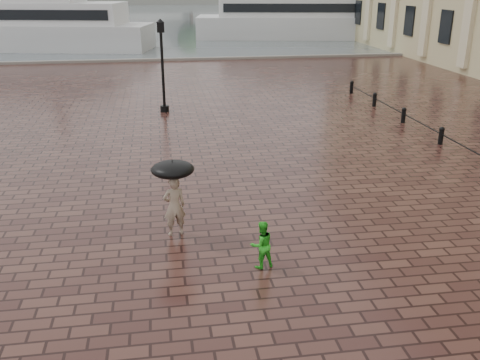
% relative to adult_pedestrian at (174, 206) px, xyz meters
% --- Properties ---
extents(ground, '(300.00, 300.00, 0.00)m').
position_rel_adult_pedestrian_xyz_m(ground, '(-2.95, 0.10, -0.81)').
color(ground, '#341B17').
rests_on(ground, ground).
extents(harbour_water, '(240.00, 240.00, 0.00)m').
position_rel_adult_pedestrian_xyz_m(harbour_water, '(-2.95, 92.10, -0.81)').
color(harbour_water, '#485158').
rests_on(harbour_water, ground).
extents(quay_edge, '(80.00, 0.60, 0.30)m').
position_rel_adult_pedestrian_xyz_m(quay_edge, '(-2.95, 32.10, -0.81)').
color(quay_edge, slate).
rests_on(quay_edge, ground).
extents(bollard_row, '(0.22, 21.22, 0.73)m').
position_rel_adult_pedestrian_xyz_m(bollard_row, '(11.05, 6.60, -0.41)').
color(bollard_row, black).
rests_on(bollard_row, ground).
extents(adult_pedestrian, '(0.65, 0.50, 1.62)m').
position_rel_adult_pedestrian_xyz_m(adult_pedestrian, '(0.00, 0.00, 0.00)').
color(adult_pedestrian, gray).
rests_on(adult_pedestrian, ground).
extents(child_pedestrian, '(0.66, 0.57, 1.16)m').
position_rel_adult_pedestrian_xyz_m(child_pedestrian, '(1.92, -2.01, -0.23)').
color(child_pedestrian, green).
rests_on(child_pedestrian, ground).
extents(ferry_near, '(24.99, 11.12, 7.97)m').
position_rel_adult_pedestrian_xyz_m(ferry_near, '(-12.61, 41.86, 1.59)').
color(ferry_near, silver).
rests_on(ferry_near, ground).
extents(ferry_far, '(25.55, 10.15, 8.17)m').
position_rel_adult_pedestrian_xyz_m(ferry_far, '(16.95, 47.39, 1.65)').
color(ferry_far, silver).
rests_on(ferry_far, ground).
extents(umbrella, '(1.10, 1.10, 1.12)m').
position_rel_adult_pedestrian_xyz_m(umbrella, '(0.00, 0.00, 1.02)').
color(umbrella, black).
rests_on(umbrella, ground).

